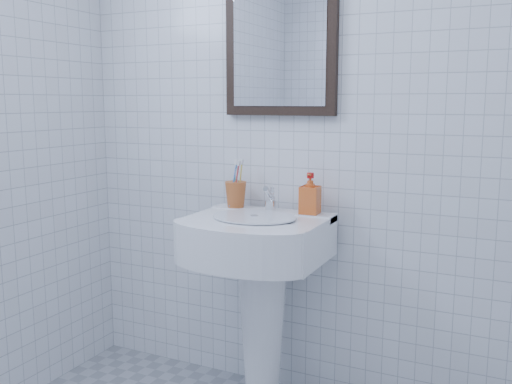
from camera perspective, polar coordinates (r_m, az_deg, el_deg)
The scene contains 6 objects.
wall_back at distance 2.43m, azimuth 5.34°, elevation 7.85°, with size 2.20×0.02×2.50m, color white.
washbasin at distance 2.40m, azimuth 0.40°, elevation -8.71°, with size 0.55×0.40×0.85m.
faucet at distance 2.41m, azimuth 1.43°, elevation -0.89°, with size 0.04×0.10×0.11m.
toothbrush_cup at distance 2.50m, azimuth -2.04°, elevation -0.24°, with size 0.09×0.09×0.11m, color #B55825, non-canonical shape.
soap_dispenser at distance 2.35m, azimuth 5.43°, elevation -0.14°, with size 0.08×0.08×0.17m, color red.
wall_mirror at distance 2.47m, azimuth 2.43°, elevation 14.86°, with size 0.50×0.04×0.62m.
Camera 1 is at (0.85, -1.08, 1.30)m, focal length 40.00 mm.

